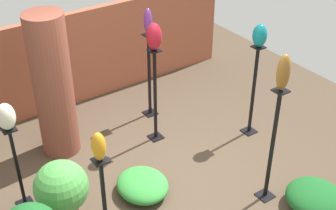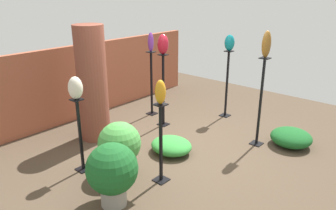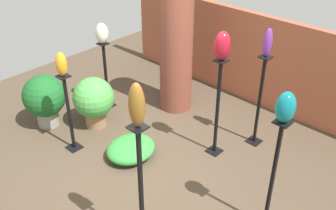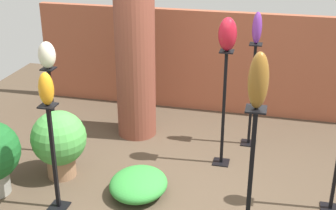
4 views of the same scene
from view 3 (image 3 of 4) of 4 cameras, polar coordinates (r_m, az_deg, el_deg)
The scene contains 18 objects.
ground_plane at distance 5.52m, azimuth -2.32°, elevation -9.13°, with size 8.00×8.00×0.00m, color #4C3D2D.
brick_wall_back at distance 6.83m, azimuth 12.98°, elevation 6.36°, with size 5.60×0.12×1.57m, color #9E5138.
brick_pillar at distance 6.38m, azimuth 1.19°, elevation 7.96°, with size 0.54×0.54×2.10m, color brown.
pedestal_amber at distance 5.73m, azimuth -14.09°, elevation -1.67°, with size 0.20×0.20×1.20m.
pedestal_bronze at distance 4.07m, azimuth -3.91°, elevation -13.03°, with size 0.20×0.20×1.59m.
pedestal_ruby at distance 5.45m, azimuth 7.15°, elevation -1.05°, with size 0.20×0.20×1.47m.
pedestal_teal at distance 4.46m, azimuth 14.86°, elevation -10.66°, with size 0.20×0.20×1.44m.
pedestal_violet at distance 5.78m, azimuth 13.05°, elevation -0.00°, with size 0.20×0.20×1.41m.
pedestal_ivory at distance 6.69m, azimuth -8.97°, elevation 3.84°, with size 0.20×0.20×1.17m.
art_vase_amber at distance 5.34m, azimuth -15.21°, elevation 5.72°, with size 0.15×0.15×0.34m, color orange.
art_vase_bronze at distance 3.41m, azimuth -4.55°, elevation -0.05°, with size 0.15×0.15×0.44m, color brown.
art_vase_ruby at distance 5.00m, azimuth 7.89°, elevation 8.50°, with size 0.21×0.22×0.39m, color maroon.
art_vase_teal at distance 3.92m, azimuth 16.70°, elevation -0.30°, with size 0.19×0.21×0.33m, color #0F727A.
art_vase_violet at distance 5.36m, azimuth 14.27°, elevation 8.77°, with size 0.12×0.13×0.40m, color #6B2D8C.
art_vase_ivory at distance 6.37m, azimuth -9.57°, elevation 10.23°, with size 0.21×0.20×0.33m, color beige.
potted_plant_near_pillar at distance 6.23m, azimuth -10.72°, elevation 0.77°, with size 0.65×0.65×0.83m.
potted_plant_walkway_edge at distance 6.41m, azimuth -17.48°, elevation 1.01°, with size 0.67×0.67×0.86m.
foliage_bed_east at distance 5.67m, azimuth -5.41°, elevation -6.35°, with size 0.65×0.73×0.25m, color #338C38.
Camera 3 is at (3.04, -2.90, 3.58)m, focal length 42.00 mm.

